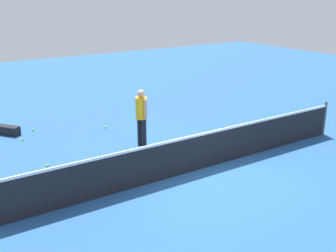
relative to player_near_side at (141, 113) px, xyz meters
name	(u,v)px	position (x,y,z in m)	size (l,w,h in m)	color
ground_plane	(198,170)	(-0.33, 2.27, -1.01)	(40.00, 40.00, 0.00)	#265693
court_net	(198,151)	(-0.33, 2.27, -0.51)	(10.09, 0.09, 1.07)	#4C4C51
player_near_side	(141,113)	(0.00, 0.00, 0.00)	(0.37, 0.53, 1.70)	black
tennis_racket_near_player	(180,151)	(-0.67, 1.00, -1.00)	(0.60, 0.41, 0.03)	red
tennis_ball_near_player	(23,140)	(2.82, -2.40, -0.98)	(0.07, 0.07, 0.07)	#C6E033
tennis_ball_by_net	(200,143)	(-1.51, 0.85, -0.98)	(0.07, 0.07, 0.07)	#C6E033
tennis_ball_midcourt	(105,127)	(0.18, -2.13, -0.98)	(0.07, 0.07, 0.07)	#C6E033
tennis_ball_baseline	(33,130)	(2.28, -3.18, -0.98)	(0.07, 0.07, 0.07)	#C6E033
tennis_ball_stray_left	(48,165)	(2.82, -0.06, -0.98)	(0.07, 0.07, 0.07)	#C6E033
equipment_bag	(7,130)	(3.06, -3.29, -0.87)	(0.69, 0.81, 0.28)	black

